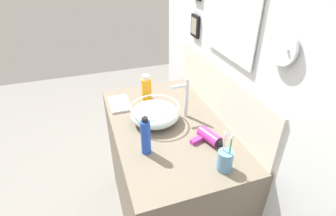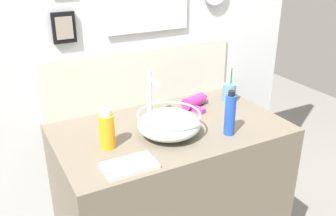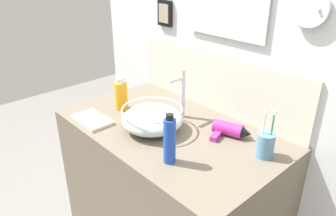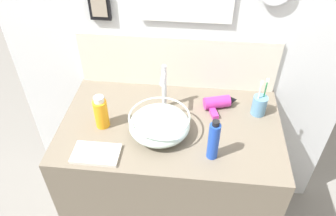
{
  "view_description": "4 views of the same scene",
  "coord_description": "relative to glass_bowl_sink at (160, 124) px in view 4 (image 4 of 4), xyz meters",
  "views": [
    {
      "loc": [
        1.19,
        -0.41,
        1.79
      ],
      "look_at": [
        -0.01,
        0.0,
        1.01
      ],
      "focal_mm": 28.0,
      "sensor_mm": 36.0,
      "label": 1
    },
    {
      "loc": [
        -0.76,
        -1.39,
        1.7
      ],
      "look_at": [
        -0.01,
        0.0,
        1.01
      ],
      "focal_mm": 40.0,
      "sensor_mm": 36.0,
      "label": 2
    },
    {
      "loc": [
        0.99,
        -0.92,
        1.66
      ],
      "look_at": [
        -0.01,
        0.0,
        1.01
      ],
      "focal_mm": 35.0,
      "sensor_mm": 36.0,
      "label": 3
    },
    {
      "loc": [
        0.11,
        -1.16,
        2.01
      ],
      "look_at": [
        -0.01,
        0.0,
        1.01
      ],
      "focal_mm": 35.0,
      "sensor_mm": 36.0,
      "label": 4
    }
  ],
  "objects": [
    {
      "name": "vanity_counter",
      "position": [
        0.05,
        0.07,
        -0.51
      ],
      "size": [
        1.08,
        0.64,
        0.91
      ],
      "primitive_type": "cube",
      "color": "#6B6051",
      "rests_on": "ground"
    },
    {
      "name": "back_panel",
      "position": [
        0.05,
        0.42,
        0.31
      ],
      "size": [
        1.87,
        0.09,
        2.55
      ],
      "color": "silver",
      "rests_on": "ground"
    },
    {
      "name": "glass_bowl_sink",
      "position": [
        0.0,
        0.0,
        0.0
      ],
      "size": [
        0.28,
        0.28,
        0.11
      ],
      "color": "silver",
      "rests_on": "vanity_counter"
    },
    {
      "name": "faucet",
      "position": [
        0.0,
        0.19,
        0.08
      ],
      "size": [
        0.02,
        0.11,
        0.25
      ],
      "color": "silver",
      "rests_on": "vanity_counter"
    },
    {
      "name": "hair_drier",
      "position": [
        0.28,
        0.22,
        -0.03
      ],
      "size": [
        0.18,
        0.16,
        0.06
      ],
      "color": "#B22D8C",
      "rests_on": "vanity_counter"
    },
    {
      "name": "toothbrush_cup",
      "position": [
        0.48,
        0.19,
        -0.0
      ],
      "size": [
        0.07,
        0.07,
        0.21
      ],
      "color": "#598CB2",
      "rests_on": "vanity_counter"
    },
    {
      "name": "soap_dispenser",
      "position": [
        0.25,
        -0.12,
        0.04
      ],
      "size": [
        0.05,
        0.05,
        0.21
      ],
      "color": "blue",
      "rests_on": "vanity_counter"
    },
    {
      "name": "shampoo_bottle",
      "position": [
        -0.28,
        0.02,
        0.02
      ],
      "size": [
        0.07,
        0.07,
        0.17
      ],
      "color": "orange",
      "rests_on": "vanity_counter"
    },
    {
      "name": "hand_towel",
      "position": [
        -0.26,
        -0.17,
        -0.05
      ],
      "size": [
        0.21,
        0.13,
        0.02
      ],
      "primitive_type": "cube",
      "color": "silver",
      "rests_on": "vanity_counter"
    }
  ]
}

